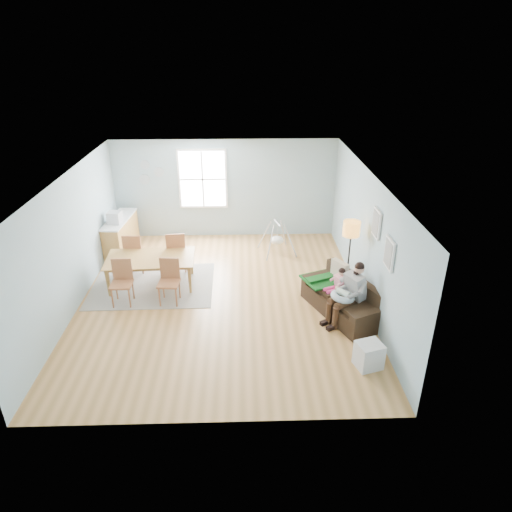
{
  "coord_description": "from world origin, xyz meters",
  "views": [
    {
      "loc": [
        0.46,
        -8.47,
        5.12
      ],
      "look_at": [
        0.73,
        0.02,
        1.0
      ],
      "focal_mm": 32.0,
      "sensor_mm": 36.0,
      "label": 1
    }
  ],
  "objects_px": {
    "sofa": "(344,301)",
    "floor_lamp": "(351,235)",
    "dining_table": "(152,272)",
    "monitor": "(115,218)",
    "baby_swing": "(277,240)",
    "chair_sw": "(122,279)",
    "storage_cube": "(368,355)",
    "counter": "(121,235)",
    "chair_nw": "(134,251)",
    "chair_ne": "(176,249)",
    "father": "(349,292)",
    "chair_se": "(169,278)",
    "toddler": "(338,282)"
  },
  "relations": [
    {
      "from": "monitor",
      "to": "father",
      "type": "bearing_deg",
      "value": -30.7
    },
    {
      "from": "dining_table",
      "to": "chair_ne",
      "type": "bearing_deg",
      "value": 51.2
    },
    {
      "from": "sofa",
      "to": "floor_lamp",
      "type": "relative_size",
      "value": 1.18
    },
    {
      "from": "floor_lamp",
      "to": "dining_table",
      "type": "xyz_separation_m",
      "value": [
        -4.28,
        0.56,
        -1.09
      ]
    },
    {
      "from": "sofa",
      "to": "counter",
      "type": "distance_m",
      "value": 6.06
    },
    {
      "from": "sofa",
      "to": "chair_sw",
      "type": "height_order",
      "value": "chair_sw"
    },
    {
      "from": "storage_cube",
      "to": "counter",
      "type": "bearing_deg",
      "value": 137.54
    },
    {
      "from": "chair_se",
      "to": "baby_swing",
      "type": "relative_size",
      "value": 0.94
    },
    {
      "from": "sofa",
      "to": "floor_lamp",
      "type": "xyz_separation_m",
      "value": [
        0.18,
        0.68,
        1.16
      ]
    },
    {
      "from": "chair_nw",
      "to": "toddler",
      "type": "bearing_deg",
      "value": -21.56
    },
    {
      "from": "sofa",
      "to": "floor_lamp",
      "type": "distance_m",
      "value": 1.35
    },
    {
      "from": "storage_cube",
      "to": "father",
      "type": "bearing_deg",
      "value": 92.47
    },
    {
      "from": "floor_lamp",
      "to": "chair_ne",
      "type": "relative_size",
      "value": 1.69
    },
    {
      "from": "dining_table",
      "to": "baby_swing",
      "type": "distance_m",
      "value": 3.36
    },
    {
      "from": "chair_nw",
      "to": "chair_ne",
      "type": "relative_size",
      "value": 0.97
    },
    {
      "from": "chair_sw",
      "to": "chair_se",
      "type": "xyz_separation_m",
      "value": [
        0.98,
        0.02,
        -0.0
      ]
    },
    {
      "from": "sofa",
      "to": "baby_swing",
      "type": "xyz_separation_m",
      "value": [
        -1.16,
        2.86,
        0.11
      ]
    },
    {
      "from": "chair_se",
      "to": "toddler",
      "type": "bearing_deg",
      "value": -7.28
    },
    {
      "from": "toddler",
      "to": "monitor",
      "type": "distance_m",
      "value": 5.75
    },
    {
      "from": "toddler",
      "to": "dining_table",
      "type": "bearing_deg",
      "value": 164.41
    },
    {
      "from": "storage_cube",
      "to": "monitor",
      "type": "height_order",
      "value": "monitor"
    },
    {
      "from": "toddler",
      "to": "baby_swing",
      "type": "xyz_separation_m",
      "value": [
        -1.02,
        2.73,
        -0.25
      ]
    },
    {
      "from": "floor_lamp",
      "to": "chair_nw",
      "type": "bearing_deg",
      "value": 165.67
    },
    {
      "from": "father",
      "to": "dining_table",
      "type": "relative_size",
      "value": 0.64
    },
    {
      "from": "father",
      "to": "storage_cube",
      "type": "distance_m",
      "value": 1.47
    },
    {
      "from": "storage_cube",
      "to": "baby_swing",
      "type": "relative_size",
      "value": 0.5
    },
    {
      "from": "chair_sw",
      "to": "monitor",
      "type": "relative_size",
      "value": 2.75
    },
    {
      "from": "chair_sw",
      "to": "counter",
      "type": "xyz_separation_m",
      "value": [
        -0.62,
        2.55,
        -0.09
      ]
    },
    {
      "from": "toddler",
      "to": "counter",
      "type": "xyz_separation_m",
      "value": [
        -5.06,
        2.98,
        -0.17
      ]
    },
    {
      "from": "chair_nw",
      "to": "chair_se",
      "type": "bearing_deg",
      "value": -52.65
    },
    {
      "from": "father",
      "to": "chair_se",
      "type": "relative_size",
      "value": 1.29
    },
    {
      "from": "dining_table",
      "to": "monitor",
      "type": "xyz_separation_m",
      "value": [
        -1.11,
        1.56,
        0.72
      ]
    },
    {
      "from": "storage_cube",
      "to": "chair_nw",
      "type": "bearing_deg",
      "value": 142.32
    },
    {
      "from": "father",
      "to": "chair_sw",
      "type": "xyz_separation_m",
      "value": [
        -4.58,
        0.85,
        -0.11
      ]
    },
    {
      "from": "floor_lamp",
      "to": "chair_se",
      "type": "bearing_deg",
      "value": -178.46
    },
    {
      "from": "sofa",
      "to": "toddler",
      "type": "xyz_separation_m",
      "value": [
        -0.14,
        0.13,
        0.37
      ]
    },
    {
      "from": "storage_cube",
      "to": "monitor",
      "type": "xyz_separation_m",
      "value": [
        -5.28,
        4.51,
        0.83
      ]
    },
    {
      "from": "dining_table",
      "to": "counter",
      "type": "relative_size",
      "value": 1.16
    },
    {
      "from": "chair_nw",
      "to": "counter",
      "type": "distance_m",
      "value": 1.36
    },
    {
      "from": "counter",
      "to": "monitor",
      "type": "bearing_deg",
      "value": -92.41
    },
    {
      "from": "floor_lamp",
      "to": "dining_table",
      "type": "relative_size",
      "value": 0.89
    },
    {
      "from": "floor_lamp",
      "to": "chair_sw",
      "type": "height_order",
      "value": "floor_lamp"
    },
    {
      "from": "chair_sw",
      "to": "monitor",
      "type": "bearing_deg",
      "value": 105.88
    },
    {
      "from": "dining_table",
      "to": "chair_ne",
      "type": "xyz_separation_m",
      "value": [
        0.49,
        0.67,
        0.25
      ]
    },
    {
      "from": "dining_table",
      "to": "chair_ne",
      "type": "height_order",
      "value": "chair_ne"
    },
    {
      "from": "monitor",
      "to": "baby_swing",
      "type": "relative_size",
      "value": 0.34
    },
    {
      "from": "counter",
      "to": "chair_ne",
      "type": "bearing_deg",
      "value": -37.08
    },
    {
      "from": "chair_sw",
      "to": "chair_se",
      "type": "distance_m",
      "value": 0.98
    },
    {
      "from": "monitor",
      "to": "toddler",
      "type": "bearing_deg",
      "value": -27.73
    },
    {
      "from": "chair_ne",
      "to": "counter",
      "type": "relative_size",
      "value": 0.61
    }
  ]
}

